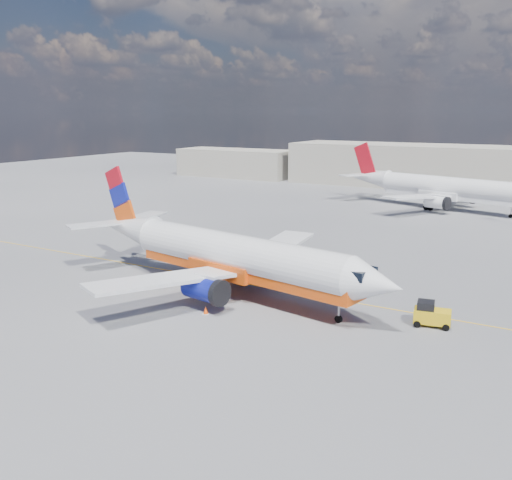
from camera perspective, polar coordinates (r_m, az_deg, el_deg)
The scene contains 8 objects.
ground at distance 45.53m, azimuth -1.93°, elevation -5.56°, with size 240.00×240.00×0.00m, color #58595D.
taxi_line at distance 47.97m, azimuth -0.02°, elevation -4.58°, with size 70.00×0.15×0.01m, color yellow.
terminal_main at distance 113.52m, azimuth 21.00°, elevation 6.72°, with size 70.00×14.00×8.00m, color #ACA594.
terminal_annex at distance 128.63m, azimuth -1.96°, elevation 7.71°, with size 26.00×10.00×6.00m, color #ACA594.
main_jet at distance 45.30m, azimuth -2.69°, elevation -1.52°, with size 31.17×24.17×9.41m.
second_jet at distance 89.25m, azimuth 18.14°, elevation 4.94°, with size 31.07×23.73×9.39m.
gse_tug at distance 40.81m, azimuth 17.11°, elevation -7.13°, with size 2.61×1.89×1.72m.
traffic_cone at distance 41.53m, azimuth -5.04°, elevation -7.02°, with size 0.42×0.42×0.59m.
Camera 1 is at (22.97, -36.61, 14.30)m, focal length 40.00 mm.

